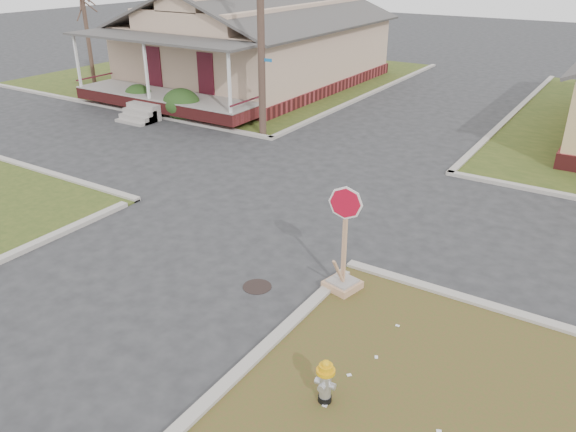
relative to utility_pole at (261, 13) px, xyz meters
The scene contains 11 objects.
ground 10.89m from the utility_pole, 64.74° to the right, with size 120.00×120.00×0.00m, color #27272A.
verge_far_left 13.48m from the utility_pole, 134.04° to the left, with size 19.00×19.00×0.05m, color #324418.
curbs 7.39m from the utility_pole, 42.88° to the right, with size 80.00×40.00×0.12m, color #A69F96, non-canonical shape.
manhole 12.29m from the utility_pole, 55.75° to the right, with size 0.64×0.64×0.01m, color black.
corner_house 9.99m from the utility_pole, 126.69° to the left, with size 10.10×15.50×5.30m.
utility_pole is the anchor object (origin of this frame).
tree_far_left 14.31m from the utility_pole, 167.34° to the left, with size 0.22×0.22×4.90m, color #3D2B23.
fire_hydrant 15.55m from the utility_pole, 51.24° to the right, with size 0.31×0.31×0.82m.
stop_sign 12.39m from the utility_pole, 46.59° to the right, with size 0.68×0.67×2.41m.
hedge_left 8.32m from the utility_pole, behind, with size 1.46×1.20×1.11m, color #1B3714.
hedge_right 5.94m from the utility_pole, behind, with size 1.61×1.32×1.23m, color #1B3714.
Camera 1 is at (8.46, -9.02, 6.69)m, focal length 35.00 mm.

